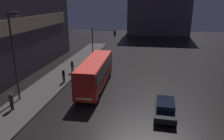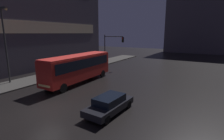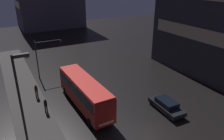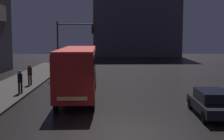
{
  "view_description": "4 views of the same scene",
  "coord_description": "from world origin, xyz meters",
  "px_view_note": "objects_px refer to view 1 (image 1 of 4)",
  "views": [
    {
      "loc": [
        2.61,
        -15.8,
        9.84
      ],
      "look_at": [
        -1.25,
        7.07,
        2.44
      ],
      "focal_mm": 35.0,
      "sensor_mm": 36.0,
      "label": 1
    },
    {
      "loc": [
        10.96,
        -8.32,
        6.01
      ],
      "look_at": [
        0.25,
        9.56,
        1.6
      ],
      "focal_mm": 28.0,
      "sensor_mm": 36.0,
      "label": 2
    },
    {
      "loc": [
        -11.0,
        -13.05,
        13.78
      ],
      "look_at": [
        2.15,
        10.82,
        2.27
      ],
      "focal_mm": 35.0,
      "sensor_mm": 36.0,
      "label": 3
    },
    {
      "loc": [
        -1.37,
        -14.02,
        4.27
      ],
      "look_at": [
        -0.92,
        7.68,
        1.89
      ],
      "focal_mm": 50.0,
      "sensor_mm": 36.0,
      "label": 4
    }
  ],
  "objects_px": {
    "pedestrian_mid": "(63,75)",
    "traffic_light_main": "(101,39)",
    "bus_near": "(95,71)",
    "pedestrian_far": "(11,99)",
    "car_taxi": "(165,108)",
    "pedestrian_near": "(72,65)",
    "street_lamp_sidewalk": "(14,45)"
  },
  "relations": [
    {
      "from": "bus_near",
      "to": "pedestrian_far",
      "type": "distance_m",
      "value": 9.35
    },
    {
      "from": "pedestrian_near",
      "to": "traffic_light_main",
      "type": "bearing_deg",
      "value": 172.99
    },
    {
      "from": "pedestrian_far",
      "to": "traffic_light_main",
      "type": "height_order",
      "value": "traffic_light_main"
    },
    {
      "from": "pedestrian_mid",
      "to": "pedestrian_far",
      "type": "distance_m",
      "value": 7.88
    },
    {
      "from": "street_lamp_sidewalk",
      "to": "pedestrian_mid",
      "type": "bearing_deg",
      "value": 65.4
    },
    {
      "from": "pedestrian_mid",
      "to": "street_lamp_sidewalk",
      "type": "relative_size",
      "value": 0.19
    },
    {
      "from": "pedestrian_mid",
      "to": "traffic_light_main",
      "type": "xyz_separation_m",
      "value": [
        2.65,
        9.65,
        2.84
      ]
    },
    {
      "from": "pedestrian_near",
      "to": "street_lamp_sidewalk",
      "type": "relative_size",
      "value": 0.2
    },
    {
      "from": "pedestrian_near",
      "to": "pedestrian_mid",
      "type": "height_order",
      "value": "pedestrian_near"
    },
    {
      "from": "car_taxi",
      "to": "pedestrian_near",
      "type": "xyz_separation_m",
      "value": [
        -12.12,
        9.8,
        0.47
      ]
    },
    {
      "from": "pedestrian_near",
      "to": "street_lamp_sidewalk",
      "type": "xyz_separation_m",
      "value": [
        -2.24,
        -9.23,
        4.63
      ]
    },
    {
      "from": "car_taxi",
      "to": "street_lamp_sidewalk",
      "type": "distance_m",
      "value": 15.25
    },
    {
      "from": "pedestrian_near",
      "to": "pedestrian_mid",
      "type": "bearing_deg",
      "value": 22.78
    },
    {
      "from": "car_taxi",
      "to": "pedestrian_mid",
      "type": "relative_size",
      "value": 2.75
    },
    {
      "from": "bus_near",
      "to": "pedestrian_mid",
      "type": "bearing_deg",
      "value": -11.56
    },
    {
      "from": "traffic_light_main",
      "to": "pedestrian_mid",
      "type": "bearing_deg",
      "value": -105.38
    },
    {
      "from": "car_taxi",
      "to": "traffic_light_main",
      "type": "bearing_deg",
      "value": -56.7
    },
    {
      "from": "pedestrian_near",
      "to": "pedestrian_mid",
      "type": "relative_size",
      "value": 1.05
    },
    {
      "from": "bus_near",
      "to": "car_taxi",
      "type": "relative_size",
      "value": 2.27
    },
    {
      "from": "pedestrian_mid",
      "to": "pedestrian_far",
      "type": "relative_size",
      "value": 0.97
    },
    {
      "from": "pedestrian_mid",
      "to": "traffic_light_main",
      "type": "distance_m",
      "value": 10.41
    },
    {
      "from": "bus_near",
      "to": "car_taxi",
      "type": "bearing_deg",
      "value": 144.64
    },
    {
      "from": "traffic_light_main",
      "to": "bus_near",
      "type": "bearing_deg",
      "value": -81.28
    },
    {
      "from": "pedestrian_mid",
      "to": "pedestrian_far",
      "type": "height_order",
      "value": "pedestrian_far"
    },
    {
      "from": "pedestrian_far",
      "to": "bus_near",
      "type": "bearing_deg",
      "value": 4.44
    },
    {
      "from": "bus_near",
      "to": "pedestrian_mid",
      "type": "xyz_separation_m",
      "value": [
        -4.26,
        0.78,
        -0.99
      ]
    },
    {
      "from": "bus_near",
      "to": "pedestrian_far",
      "type": "bearing_deg",
      "value": 45.99
    },
    {
      "from": "bus_near",
      "to": "traffic_light_main",
      "type": "bearing_deg",
      "value": -82.47
    },
    {
      "from": "pedestrian_near",
      "to": "pedestrian_mid",
      "type": "xyz_separation_m",
      "value": [
        0.23,
        -3.84,
        -0.07
      ]
    },
    {
      "from": "car_taxi",
      "to": "street_lamp_sidewalk",
      "type": "height_order",
      "value": "street_lamp_sidewalk"
    },
    {
      "from": "car_taxi",
      "to": "traffic_light_main",
      "type": "height_order",
      "value": "traffic_light_main"
    },
    {
      "from": "car_taxi",
      "to": "street_lamp_sidewalk",
      "type": "xyz_separation_m",
      "value": [
        -14.36,
        0.57,
        5.1
      ]
    }
  ]
}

